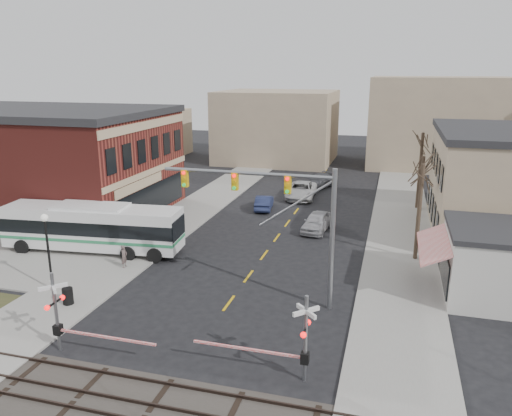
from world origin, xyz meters
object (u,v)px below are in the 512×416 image
Objects in this scene: rr_crossing_east at (296,338)px; car_c at (301,190)px; pedestrian_far at (132,238)px; transit_bus at (93,227)px; traffic_signal_mast at (284,207)px; rr_crossing_west at (64,314)px; car_b at (264,202)px; car_d at (319,181)px; car_a at (317,222)px; street_lamp at (47,237)px; trash_bin at (68,296)px; pedestrian_near at (124,256)px.

car_c is at bearing 100.15° from rr_crossing_east.
transit_bus is at bearing 152.31° from pedestrian_far.
rr_crossing_west is (-8.71, -7.83, -3.76)m from traffic_signal_mast.
car_d is at bearing -117.78° from car_b.
rr_crossing_east reaches higher than car_a.
street_lamp is at bearing -142.20° from pedestrian_far.
rr_crossing_west is 5.26m from trash_bin.
traffic_signal_mast reaches higher than rr_crossing_west.
rr_crossing_west is 1.00× the size of rr_crossing_east.
car_a is at bearing 90.67° from traffic_signal_mast.
car_a is (15.05, 9.26, -1.12)m from transit_bus.
traffic_signal_mast is at bearing 41.96° from rr_crossing_west.
trash_bin is 20.82m from car_a.
transit_bus is 2.95m from pedestrian_far.
transit_bus is 2.38× the size of rr_crossing_east.
car_b is 15.16m from pedestrian_far.
rr_crossing_east reaches higher than car_c.
pedestrian_far is at bearing 140.14° from rr_crossing_east.
rr_crossing_west is 3.63× the size of pedestrian_near.
car_d is at bearing 80.36° from rr_crossing_west.
pedestrian_near is (-8.95, -27.22, 0.13)m from car_d.
transit_bus is 2.38× the size of rr_crossing_west.
rr_crossing_west is 10.89m from rr_crossing_east.
car_a is (13.56, 15.99, -2.70)m from street_lamp.
car_d is (-4.55, 36.35, -1.21)m from rr_crossing_east.
car_c is at bearing 59.06° from transit_bus.
transit_bus is 3.19× the size of car_b.
car_a is at bearing -43.76° from pedestrian_near.
rr_crossing_east is 16.33m from pedestrian_near.
traffic_signal_mast is 5.44× the size of pedestrian_far.
pedestrian_near is at bearing 145.95° from rr_crossing_east.
rr_crossing_east reaches higher than pedestrian_near.
rr_crossing_east is at bearing -13.76° from trash_bin.
street_lamp is at bearing -124.73° from car_a.
transit_bus reaches higher than car_d.
traffic_signal_mast is at bearing 17.55° from trash_bin.
car_a is at bearing -59.50° from car_d.
transit_bus is 17.71m from car_a.
transit_bus reaches higher than car_b.
pedestrian_far is (-9.07, -18.92, 0.20)m from car_c.
transit_bus is 14.03× the size of trash_bin.
car_c is 23.40m from pedestrian_near.
traffic_signal_mast is 6.38× the size of pedestrian_near.
car_a is 15.76m from car_d.
traffic_signal_mast is at bearing -84.46° from car_c.
pedestrian_far is at bearing -90.38° from car_d.
traffic_signal_mast is 29.81m from car_d.
rr_crossing_east is (17.36, -11.49, 0.07)m from transit_bus.
trash_bin is at bearing 177.33° from pedestrian_near.
street_lamp is at bearing 163.33° from rr_crossing_east.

